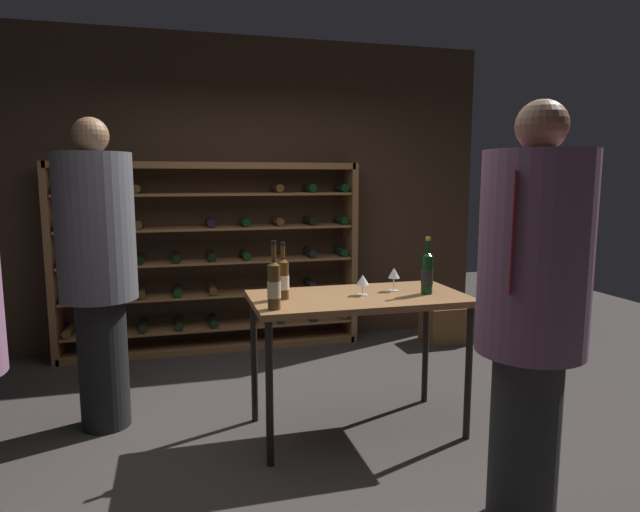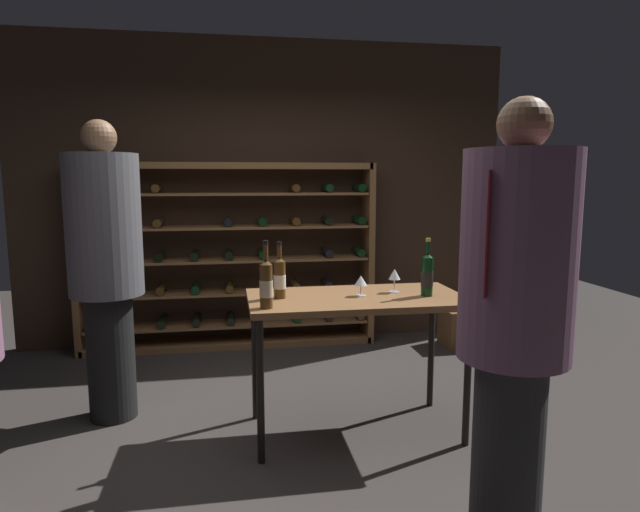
# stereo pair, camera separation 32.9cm
# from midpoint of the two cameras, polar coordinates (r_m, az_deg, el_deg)

# --- Properties ---
(ground_plane) EXTENTS (10.38, 10.38, 0.00)m
(ground_plane) POSITION_cam_midpoint_polar(r_m,az_deg,el_deg) (3.66, -5.01, -18.40)
(ground_plane) COLOR #383330
(back_wall) EXTENTS (4.81, 0.10, 2.97)m
(back_wall) POSITION_cam_midpoint_polar(r_m,az_deg,el_deg) (5.44, -9.28, 6.48)
(back_wall) COLOR #3D2B1E
(back_wall) RESTS_ON ground
(wine_rack) EXTENTS (2.82, 0.32, 1.78)m
(wine_rack) POSITION_cam_midpoint_polar(r_m,az_deg,el_deg) (5.26, -13.16, -0.28)
(wine_rack) COLOR brown
(wine_rack) RESTS_ON ground
(tasting_table) EXTENTS (1.35, 0.70, 0.90)m
(tasting_table) POSITION_cam_midpoint_polar(r_m,az_deg,el_deg) (3.46, 1.30, -5.56)
(tasting_table) COLOR brown
(tasting_table) RESTS_ON ground
(person_guest_plum_blouse) EXTENTS (0.49, 0.49, 1.97)m
(person_guest_plum_blouse) POSITION_cam_midpoint_polar(r_m,az_deg,el_deg) (2.59, 18.01, -4.51)
(person_guest_plum_blouse) COLOR #2A2A2A
(person_guest_plum_blouse) RESTS_ON ground
(person_host_in_suit) EXTENTS (0.48, 0.48, 2.01)m
(person_host_in_suit) POSITION_cam_midpoint_polar(r_m,az_deg,el_deg) (3.81, -24.62, -0.54)
(person_host_in_suit) COLOR black
(person_host_in_suit) RESTS_ON ground
(wine_crate) EXTENTS (0.48, 0.34, 0.36)m
(wine_crate) POSITION_cam_midpoint_polar(r_m,az_deg,el_deg) (5.63, 11.59, -6.96)
(wine_crate) COLOR brown
(wine_crate) RESTS_ON ground
(wine_bottle_green_slim) EXTENTS (0.08, 0.08, 0.37)m
(wine_bottle_green_slim) POSITION_cam_midpoint_polar(r_m,az_deg,el_deg) (3.50, 8.55, -1.77)
(wine_bottle_green_slim) COLOR black
(wine_bottle_green_slim) RESTS_ON tasting_table
(wine_bottle_red_label) EXTENTS (0.08, 0.08, 0.39)m
(wine_bottle_red_label) POSITION_cam_midpoint_polar(r_m,az_deg,el_deg) (3.08, -7.91, -3.02)
(wine_bottle_red_label) COLOR #4C3314
(wine_bottle_red_label) RESTS_ON tasting_table
(wine_bottle_gold_foil) EXTENTS (0.08, 0.08, 0.35)m
(wine_bottle_gold_foil) POSITION_cam_midpoint_polar(r_m,az_deg,el_deg) (3.33, -6.73, -2.35)
(wine_bottle_gold_foil) COLOR #4C3314
(wine_bottle_gold_foil) RESTS_ON tasting_table
(wine_glass_stemmed_center) EXTENTS (0.08, 0.08, 0.13)m
(wine_glass_stemmed_center) POSITION_cam_midpoint_polar(r_m,az_deg,el_deg) (3.43, 1.75, -2.62)
(wine_glass_stemmed_center) COLOR silver
(wine_glass_stemmed_center) RESTS_ON tasting_table
(wine_glass_stemmed_left) EXTENTS (0.08, 0.08, 0.15)m
(wine_glass_stemmed_left) POSITION_cam_midpoint_polar(r_m,az_deg,el_deg) (3.57, 5.16, -1.92)
(wine_glass_stemmed_left) COLOR silver
(wine_glass_stemmed_left) RESTS_ON tasting_table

